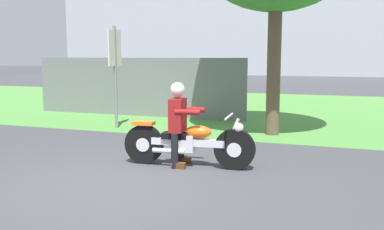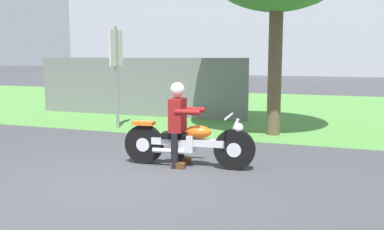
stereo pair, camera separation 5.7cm
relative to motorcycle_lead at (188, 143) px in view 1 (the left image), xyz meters
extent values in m
plane|color=#424247|center=(-0.63, -1.18, -0.41)|extent=(120.00, 120.00, 0.00)
cube|color=#549342|center=(-0.63, 8.39, -0.40)|extent=(60.00, 12.00, 0.01)
cylinder|color=black|center=(0.78, 0.07, -0.07)|extent=(0.68, 0.18, 0.68)
cylinder|color=silver|center=(0.78, 0.07, -0.07)|extent=(0.25, 0.16, 0.24)
cylinder|color=black|center=(-0.79, -0.06, -0.07)|extent=(0.68, 0.18, 0.68)
cylinder|color=silver|center=(-0.79, -0.06, -0.07)|extent=(0.25, 0.16, 0.24)
cube|color=silver|center=(-0.01, 0.00, 0.01)|extent=(1.27, 0.24, 0.12)
cube|color=silver|center=(-0.06, 0.00, -0.01)|extent=(0.34, 0.27, 0.28)
ellipsoid|color=orange|center=(0.17, 0.02, 0.19)|extent=(0.46, 0.28, 0.22)
cube|color=black|center=(-0.23, -0.02, 0.11)|extent=(0.46, 0.28, 0.10)
cube|color=orange|center=(-0.79, -0.06, 0.30)|extent=(0.38, 0.23, 0.06)
cylinder|color=silver|center=(0.73, 0.06, 0.18)|extent=(0.26, 0.07, 0.53)
cylinder|color=silver|center=(0.68, 0.06, 0.47)|extent=(0.09, 0.66, 0.04)
sphere|color=white|center=(0.84, 0.07, 0.29)|extent=(0.16, 0.16, 0.16)
cylinder|color=silver|center=(-0.29, -0.16, -0.13)|extent=(0.55, 0.13, 0.08)
cylinder|color=black|center=(-0.20, 0.17, -0.11)|extent=(0.12, 0.12, 0.59)
cube|color=#593319|center=(-0.14, 0.17, -0.36)|extent=(0.25, 0.12, 0.10)
cylinder|color=black|center=(-0.17, -0.19, -0.11)|extent=(0.12, 0.12, 0.59)
cube|color=#593319|center=(-0.11, -0.19, -0.36)|extent=(0.25, 0.12, 0.10)
cube|color=maroon|center=(-0.19, -0.01, 0.46)|extent=(0.25, 0.40, 0.56)
cylinder|color=maroon|center=(0.02, 0.17, 0.54)|extent=(0.43, 0.12, 0.09)
cylinder|color=maroon|center=(0.05, -0.16, 0.54)|extent=(0.43, 0.12, 0.09)
sphere|color=#D8A884|center=(-0.19, -0.01, 0.86)|extent=(0.20, 0.20, 0.20)
sphere|color=silver|center=(-0.19, -0.01, 0.89)|extent=(0.24, 0.24, 0.24)
cylinder|color=brown|center=(0.88, 3.41, 1.12)|extent=(0.32, 0.32, 3.04)
cylinder|color=gray|center=(-3.06, 2.97, 0.89)|extent=(0.08, 0.08, 2.60)
cube|color=silver|center=(-3.06, 2.97, 1.64)|extent=(0.04, 0.60, 0.90)
cube|color=slate|center=(-3.62, 5.20, 0.49)|extent=(7.00, 0.06, 1.80)
camera|label=1|loc=(2.36, -6.50, 1.44)|focal=39.33mm
camera|label=2|loc=(2.42, -6.48, 1.44)|focal=39.33mm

